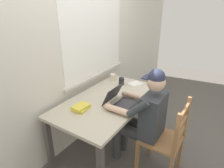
# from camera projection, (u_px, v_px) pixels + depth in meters

# --- Properties ---
(ground_plane) EXTENTS (8.00, 8.00, 0.00)m
(ground_plane) POSITION_uv_depth(u_px,v_px,m) (109.00, 145.00, 2.74)
(ground_plane) COLOR #56514C
(back_wall) EXTENTS (6.00, 0.08, 2.60)m
(back_wall) POSITION_uv_depth(u_px,v_px,m) (77.00, 49.00, 2.47)
(back_wall) COLOR silver
(back_wall) RESTS_ON ground
(desk) EXTENTS (1.49, 0.83, 0.73)m
(desk) POSITION_uv_depth(u_px,v_px,m) (109.00, 105.00, 2.48)
(desk) COLOR #BCB29E
(desk) RESTS_ON ground
(seated_person) EXTENTS (0.50, 0.60, 1.25)m
(seated_person) POSITION_uv_depth(u_px,v_px,m) (144.00, 115.00, 2.20)
(seated_person) COLOR #33383D
(seated_person) RESTS_ON ground
(wooden_chair) EXTENTS (0.42, 0.42, 0.95)m
(wooden_chair) POSITION_uv_depth(u_px,v_px,m) (166.00, 140.00, 2.15)
(wooden_chair) COLOR olive
(wooden_chair) RESTS_ON ground
(laptop) EXTENTS (0.33, 0.33, 0.22)m
(laptop) POSITION_uv_depth(u_px,v_px,m) (120.00, 101.00, 2.30)
(laptop) COLOR #232328
(laptop) RESTS_ON desk
(computer_mouse) EXTENTS (0.06, 0.10, 0.03)m
(computer_mouse) POSITION_uv_depth(u_px,v_px,m) (132.00, 96.00, 2.50)
(computer_mouse) COLOR black
(computer_mouse) RESTS_ON desk
(coffee_mug_white) EXTENTS (0.12, 0.08, 0.10)m
(coffee_mug_white) POSITION_uv_depth(u_px,v_px,m) (113.00, 77.00, 2.99)
(coffee_mug_white) COLOR beige
(coffee_mug_white) RESTS_ON desk
(coffee_mug_dark) EXTENTS (0.11, 0.08, 0.10)m
(coffee_mug_dark) POSITION_uv_depth(u_px,v_px,m) (121.00, 81.00, 2.85)
(coffee_mug_dark) COLOR black
(coffee_mug_dark) RESTS_ON desk
(book_stack_main) EXTENTS (0.20, 0.17, 0.05)m
(book_stack_main) POSITION_uv_depth(u_px,v_px,m) (81.00, 107.00, 2.21)
(book_stack_main) COLOR gold
(book_stack_main) RESTS_ON desk
(paper_pile_near_laptop) EXTENTS (0.23, 0.22, 0.01)m
(paper_pile_near_laptop) POSITION_uv_depth(u_px,v_px,m) (135.00, 84.00, 2.88)
(paper_pile_near_laptop) COLOR white
(paper_pile_near_laptop) RESTS_ON desk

